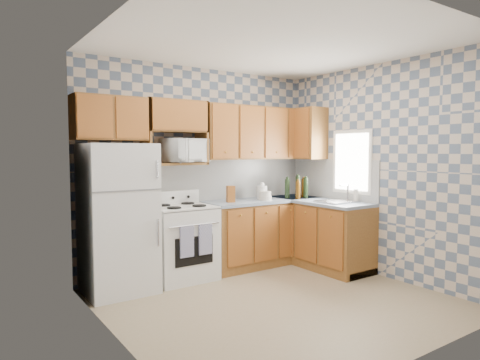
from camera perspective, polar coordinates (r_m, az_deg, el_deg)
name	(u,v)px	position (r m, az deg, el deg)	size (l,w,h in m)	color
floor	(276,301)	(4.76, 4.83, -15.75)	(3.40, 3.40, 0.00)	#8B7855
back_wall	(201,169)	(5.81, -5.18, 1.44)	(3.40, 0.02, 2.70)	slate
right_wall	(380,170)	(5.72, 18.18, 1.22)	(0.02, 3.20, 2.70)	slate
backsplash_back	(227,179)	(6.01, -1.80, 0.11)	(2.60, 0.01, 0.56)	white
backsplash_right	(332,179)	(6.24, 12.23, 0.15)	(0.01, 1.60, 0.56)	white
refrigerator	(118,218)	(5.02, -15.96, -4.94)	(0.75, 0.70, 1.68)	white
stove_body	(182,243)	(5.42, -7.79, -8.37)	(0.76, 0.65, 0.90)	white
cooktop	(181,207)	(5.34, -7.83, -3.60)	(0.76, 0.65, 0.03)	silver
backguard	(172,197)	(5.57, -9.12, -2.31)	(0.76, 0.08, 0.17)	white
dish_towel_left	(187,242)	(5.05, -7.09, -8.16)	(0.17, 0.03, 0.37)	navy
dish_towel_right	(205,239)	(5.17, -4.64, -7.86)	(0.17, 0.03, 0.37)	navy
base_cabinets_back	(263,233)	(6.12, 3.07, -7.01)	(1.75, 0.60, 0.88)	brown
base_cabinets_right	(317,234)	(6.12, 10.26, -7.06)	(0.60, 1.60, 0.88)	brown
countertop_back	(263,200)	(6.05, 3.11, -2.73)	(1.77, 0.63, 0.04)	gray
countertop_right	(317,201)	(6.05, 10.28, -2.79)	(0.63, 1.60, 0.04)	gray
upper_cabinets_back	(257,133)	(6.12, 2.34, 6.26)	(1.75, 0.33, 0.74)	brown
upper_cabinets_fridge	(109,118)	(5.14, -17.02, 7.87)	(0.82, 0.33, 0.50)	brown
upper_cabinets_right	(303,134)	(6.44, 8.43, 6.10)	(0.33, 0.70, 0.74)	brown
microwave_shelf	(175,164)	(5.44, -8.65, 2.14)	(0.80, 0.33, 0.03)	brown
microwave	(185,151)	(5.45, -7.34, 3.91)	(0.55, 0.37, 0.30)	white
sink	(337,202)	(5.81, 12.75, -2.85)	(0.48, 0.40, 0.03)	#B7B7BC
window	(352,162)	(5.99, 14.68, 2.36)	(0.02, 0.66, 0.86)	white
bottle_0	(298,187)	(6.21, 7.72, -0.94)	(0.07, 0.07, 0.31)	black
bottle_1	(306,188)	(6.24, 8.77, -1.03)	(0.07, 0.07, 0.29)	black
bottle_2	(304,188)	(6.34, 8.48, -1.04)	(0.07, 0.07, 0.27)	#4F2D08
bottle_3	(298,190)	(6.11, 7.74, -1.32)	(0.07, 0.07, 0.25)	#4F2D08
bottle_4	(287,188)	(6.16, 6.31, -1.12)	(0.07, 0.07, 0.28)	black
knife_block	(231,194)	(5.65, -1.25, -1.88)	(0.10, 0.10, 0.22)	brown
electric_kettle	(262,192)	(6.04, 2.96, -1.67)	(0.15, 0.15, 0.18)	white
food_containers	(265,196)	(5.91, 3.38, -2.10)	(0.18, 0.18, 0.12)	beige
soap_bottle	(356,196)	(5.88, 15.20, -2.03)	(0.06, 0.06, 0.17)	beige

